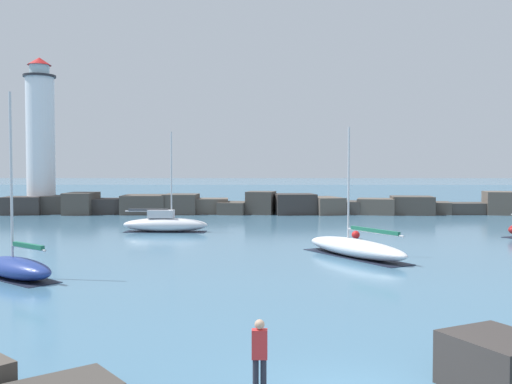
# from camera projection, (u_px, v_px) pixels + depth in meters

# --- Properties ---
(open_sea_beyond) EXTENTS (400.00, 116.00, 0.01)m
(open_sea_beyond) POSITION_uv_depth(u_px,v_px,m) (274.00, 192.00, 125.39)
(open_sea_beyond) COLOR #386684
(open_sea_beyond) RESTS_ON ground
(breakwater_jetty) EXTENTS (65.25, 7.02, 2.59)m
(breakwater_jetty) POSITION_uv_depth(u_px,v_px,m) (281.00, 205.00, 65.55)
(breakwater_jetty) COLOR #383330
(breakwater_jetty) RESTS_ON ground
(lighthouse) EXTENTS (4.32, 4.32, 18.14)m
(lighthouse) POSITION_uv_depth(u_px,v_px,m) (41.00, 144.00, 66.60)
(lighthouse) COLOR gray
(lighthouse) RESTS_ON ground
(sailboat_moored_1) EXTENTS (5.19, 4.59, 8.84)m
(sailboat_moored_1) POSITION_uv_depth(u_px,v_px,m) (17.00, 267.00, 26.93)
(sailboat_moored_1) COLOR navy
(sailboat_moored_1) RESTS_ON ground
(sailboat_moored_2) EXTENTS (7.07, 2.05, 8.24)m
(sailboat_moored_2) POSITION_uv_depth(u_px,v_px,m) (165.00, 224.00, 46.91)
(sailboat_moored_2) COLOR silver
(sailboat_moored_2) RESTS_ON ground
(sailboat_moored_3) EXTENTS (5.93, 8.13, 7.69)m
(sailboat_moored_3) POSITION_uv_depth(u_px,v_px,m) (355.00, 247.00, 33.62)
(sailboat_moored_3) COLOR white
(sailboat_moored_3) RESTS_ON ground
(mooring_buoy_orange_near) EXTENTS (0.60, 0.60, 0.80)m
(mooring_buoy_orange_near) POSITION_uv_depth(u_px,v_px,m) (356.00, 235.00, 42.22)
(mooring_buoy_orange_near) COLOR red
(mooring_buoy_orange_near) RESTS_ON ground
(person_on_rocks) EXTENTS (0.36, 0.23, 1.76)m
(person_on_rocks) POSITION_uv_depth(u_px,v_px,m) (260.00, 353.00, 13.04)
(person_on_rocks) COLOR #282833
(person_on_rocks) RESTS_ON ground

